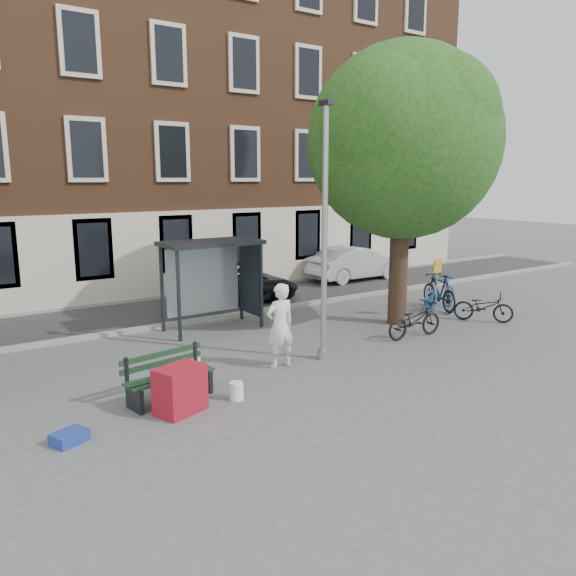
% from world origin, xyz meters
% --- Properties ---
extents(ground, '(90.00, 90.00, 0.00)m').
position_xyz_m(ground, '(0.00, 0.00, 0.00)').
color(ground, '#4C4C4F').
rests_on(ground, ground).
extents(road, '(40.00, 4.00, 0.01)m').
position_xyz_m(road, '(0.00, 7.00, 0.01)').
color(road, '#28282B').
rests_on(road, ground).
extents(curb_near, '(40.00, 0.25, 0.12)m').
position_xyz_m(curb_near, '(0.00, 5.00, 0.06)').
color(curb_near, gray).
rests_on(curb_near, ground).
extents(curb_far, '(40.00, 0.25, 0.12)m').
position_xyz_m(curb_far, '(0.00, 9.00, 0.06)').
color(curb_far, gray).
rests_on(curb_far, ground).
extents(building_row, '(30.00, 8.00, 14.00)m').
position_xyz_m(building_row, '(0.00, 13.00, 7.00)').
color(building_row, brown).
rests_on(building_row, ground).
extents(lamppost, '(0.28, 0.35, 6.11)m').
position_xyz_m(lamppost, '(0.00, 0.00, 2.78)').
color(lamppost, '#9EA0A3').
rests_on(lamppost, ground).
extents(tree_right, '(5.76, 5.60, 8.20)m').
position_xyz_m(tree_right, '(4.01, 1.38, 5.62)').
color(tree_right, black).
rests_on(tree_right, ground).
extents(bus_shelter, '(2.85, 1.45, 2.62)m').
position_xyz_m(bus_shelter, '(-0.61, 4.11, 1.92)').
color(bus_shelter, '#1E2328').
rests_on(bus_shelter, ground).
extents(painter, '(0.73, 0.48, 2.01)m').
position_xyz_m(painter, '(-1.20, 0.10, 1.00)').
color(painter, white).
rests_on(painter, ground).
extents(bench, '(1.90, 0.87, 0.95)m').
position_xyz_m(bench, '(-4.14, -0.31, 0.43)').
color(bench, '#1E2328').
rests_on(bench, ground).
extents(bike_a, '(1.91, 0.74, 0.99)m').
position_xyz_m(bike_a, '(3.26, 0.07, 0.50)').
color(bike_a, black).
rests_on(bike_a, ground).
extents(bike_b, '(1.98, 0.85, 1.15)m').
position_xyz_m(bike_b, '(6.50, 1.99, 0.58)').
color(bike_b, '#1A5393').
rests_on(bike_b, ground).
extents(bike_c, '(1.53, 1.79, 0.93)m').
position_xyz_m(bike_c, '(6.37, 0.15, 0.46)').
color(bike_c, black).
rests_on(bike_c, ground).
extents(bike_d, '(1.18, 2.12, 1.23)m').
position_xyz_m(bike_d, '(6.50, 2.03, 0.61)').
color(bike_d, black).
rests_on(bike_d, ground).
extents(car_dark, '(4.60, 2.49, 1.22)m').
position_xyz_m(car_dark, '(1.48, 6.90, 0.61)').
color(car_dark, black).
rests_on(car_dark, ground).
extents(car_silver, '(4.50, 1.64, 1.47)m').
position_xyz_m(car_silver, '(7.88, 7.93, 0.74)').
color(car_silver, '#B0B3B8').
rests_on(car_silver, ground).
extents(red_stand, '(1.05, 0.86, 0.90)m').
position_xyz_m(red_stand, '(-4.21, -1.03, 0.45)').
color(red_stand, maroon).
rests_on(red_stand, ground).
extents(blue_crate, '(0.66, 0.58, 0.20)m').
position_xyz_m(blue_crate, '(-6.27, -1.17, 0.10)').
color(blue_crate, navy).
rests_on(blue_crate, ground).
extents(bucket_a, '(0.30, 0.30, 0.36)m').
position_xyz_m(bucket_a, '(-3.03, -1.09, 0.18)').
color(bucket_a, white).
rests_on(bucket_a, ground).
extents(bucket_b, '(0.36, 0.36, 0.36)m').
position_xyz_m(bucket_b, '(-3.72, -0.36, 0.18)').
color(bucket_b, silver).
rests_on(bucket_b, ground).
extents(bucket_c, '(0.36, 0.36, 0.36)m').
position_xyz_m(bucket_c, '(-3.00, 0.96, 0.18)').
color(bucket_c, silver).
rests_on(bucket_c, ground).
extents(notice_sign, '(0.32, 0.04, 1.88)m').
position_xyz_m(notice_sign, '(5.53, 1.32, 1.36)').
color(notice_sign, '#9EA0A3').
rests_on(notice_sign, ground).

